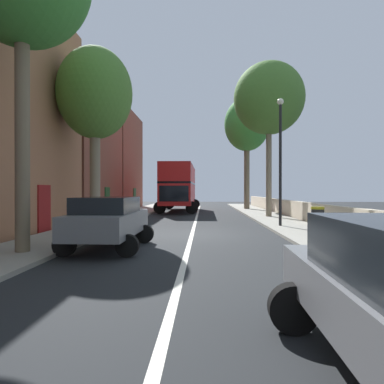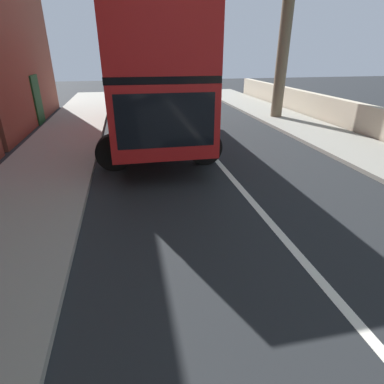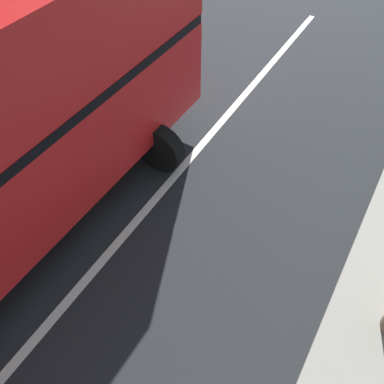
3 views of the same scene
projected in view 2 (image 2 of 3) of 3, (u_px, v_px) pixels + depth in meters
The scene contains 1 object.
double_decker_bus at pixel (148, 72), 11.02m from camera, with size 3.60×10.23×4.06m.
Camera 2 is at (-2.55, 3.75, 3.04)m, focal length 28.82 mm.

